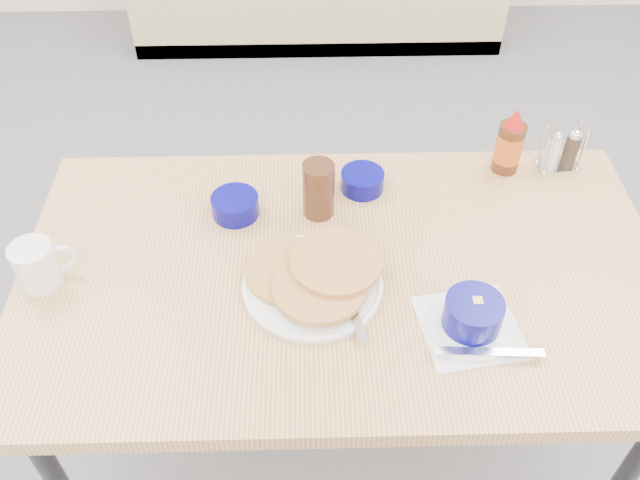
{
  "coord_description": "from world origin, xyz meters",
  "views": [
    {
      "loc": [
        -0.07,
        -0.74,
        1.84
      ],
      "look_at": [
        -0.05,
        0.28,
        0.82
      ],
      "focal_mm": 38.0,
      "sensor_mm": 36.0,
      "label": 1
    }
  ],
  "objects_px": {
    "dining_table": "(342,287)",
    "syrup_bottle": "(509,144)",
    "coffee_mug": "(38,264)",
    "creamer_bowl": "(235,206)",
    "amber_tumbler": "(318,189)",
    "butter_bowl": "(362,181)",
    "pancake_plate": "(314,279)",
    "condiment_caddy": "(561,152)",
    "grits_setting": "(472,318)"
  },
  "relations": [
    {
      "from": "dining_table",
      "to": "syrup_bottle",
      "type": "xyz_separation_m",
      "value": [
        0.42,
        0.33,
        0.14
      ]
    },
    {
      "from": "coffee_mug",
      "to": "creamer_bowl",
      "type": "bearing_deg",
      "value": 27.01
    },
    {
      "from": "coffee_mug",
      "to": "creamer_bowl",
      "type": "height_order",
      "value": "coffee_mug"
    },
    {
      "from": "amber_tumbler",
      "to": "dining_table",
      "type": "bearing_deg",
      "value": -74.89
    },
    {
      "from": "creamer_bowl",
      "to": "butter_bowl",
      "type": "height_order",
      "value": "creamer_bowl"
    },
    {
      "from": "pancake_plate",
      "to": "condiment_caddy",
      "type": "xyz_separation_m",
      "value": [
        0.62,
        0.39,
        0.02
      ]
    },
    {
      "from": "pancake_plate",
      "to": "butter_bowl",
      "type": "height_order",
      "value": "pancake_plate"
    },
    {
      "from": "grits_setting",
      "to": "condiment_caddy",
      "type": "relative_size",
      "value": 1.89
    },
    {
      "from": "grits_setting",
      "to": "amber_tumbler",
      "type": "xyz_separation_m",
      "value": [
        -0.29,
        0.35,
        0.04
      ]
    },
    {
      "from": "amber_tumbler",
      "to": "syrup_bottle",
      "type": "xyz_separation_m",
      "value": [
        0.47,
        0.15,
        0.01
      ]
    },
    {
      "from": "creamer_bowl",
      "to": "butter_bowl",
      "type": "bearing_deg",
      "value": 15.36
    },
    {
      "from": "coffee_mug",
      "to": "amber_tumbler",
      "type": "distance_m",
      "value": 0.62
    },
    {
      "from": "butter_bowl",
      "to": "condiment_caddy",
      "type": "distance_m",
      "value": 0.51
    },
    {
      "from": "coffee_mug",
      "to": "condiment_caddy",
      "type": "distance_m",
      "value": 1.25
    },
    {
      "from": "coffee_mug",
      "to": "creamer_bowl",
      "type": "relative_size",
      "value": 1.17
    },
    {
      "from": "dining_table",
      "to": "grits_setting",
      "type": "bearing_deg",
      "value": -34.53
    },
    {
      "from": "condiment_caddy",
      "to": "syrup_bottle",
      "type": "distance_m",
      "value": 0.14
    },
    {
      "from": "creamer_bowl",
      "to": "condiment_caddy",
      "type": "distance_m",
      "value": 0.82
    },
    {
      "from": "coffee_mug",
      "to": "grits_setting",
      "type": "height_order",
      "value": "coffee_mug"
    },
    {
      "from": "pancake_plate",
      "to": "creamer_bowl",
      "type": "distance_m",
      "value": 0.29
    },
    {
      "from": "condiment_caddy",
      "to": "dining_table",
      "type": "bearing_deg",
      "value": -155.72
    },
    {
      "from": "dining_table",
      "to": "syrup_bottle",
      "type": "relative_size",
      "value": 8.02
    },
    {
      "from": "pancake_plate",
      "to": "creamer_bowl",
      "type": "bearing_deg",
      "value": 127.99
    },
    {
      "from": "butter_bowl",
      "to": "condiment_caddy",
      "type": "xyz_separation_m",
      "value": [
        0.5,
        0.07,
        0.02
      ]
    },
    {
      "from": "pancake_plate",
      "to": "amber_tumbler",
      "type": "height_order",
      "value": "amber_tumbler"
    },
    {
      "from": "dining_table",
      "to": "amber_tumbler",
      "type": "xyz_separation_m",
      "value": [
        -0.05,
        0.18,
        0.13
      ]
    },
    {
      "from": "coffee_mug",
      "to": "grits_setting",
      "type": "bearing_deg",
      "value": -9.57
    },
    {
      "from": "dining_table",
      "to": "pancake_plate",
      "type": "distance_m",
      "value": 0.12
    },
    {
      "from": "pancake_plate",
      "to": "creamer_bowl",
      "type": "height_order",
      "value": "pancake_plate"
    },
    {
      "from": "coffee_mug",
      "to": "grits_setting",
      "type": "xyz_separation_m",
      "value": [
        0.88,
        -0.15,
        -0.02
      ]
    },
    {
      "from": "butter_bowl",
      "to": "condiment_caddy",
      "type": "bearing_deg",
      "value": 8.49
    },
    {
      "from": "syrup_bottle",
      "to": "butter_bowl",
      "type": "bearing_deg",
      "value": -169.48
    },
    {
      "from": "coffee_mug",
      "to": "butter_bowl",
      "type": "distance_m",
      "value": 0.75
    },
    {
      "from": "coffee_mug",
      "to": "grits_setting",
      "type": "distance_m",
      "value": 0.89
    },
    {
      "from": "coffee_mug",
      "to": "amber_tumbler",
      "type": "relative_size",
      "value": 0.93
    },
    {
      "from": "butter_bowl",
      "to": "amber_tumbler",
      "type": "relative_size",
      "value": 0.76
    },
    {
      "from": "grits_setting",
      "to": "syrup_bottle",
      "type": "relative_size",
      "value": 1.36
    },
    {
      "from": "amber_tumbler",
      "to": "coffee_mug",
      "type": "bearing_deg",
      "value": -161.04
    },
    {
      "from": "creamer_bowl",
      "to": "amber_tumbler",
      "type": "xyz_separation_m",
      "value": [
        0.19,
        0.0,
        0.04
      ]
    },
    {
      "from": "coffee_mug",
      "to": "syrup_bottle",
      "type": "relative_size",
      "value": 0.73
    },
    {
      "from": "amber_tumbler",
      "to": "butter_bowl",
      "type": "bearing_deg",
      "value": 37.13
    },
    {
      "from": "amber_tumbler",
      "to": "creamer_bowl",
      "type": "bearing_deg",
      "value": -179.71
    },
    {
      "from": "creamer_bowl",
      "to": "amber_tumbler",
      "type": "bearing_deg",
      "value": 0.29
    },
    {
      "from": "dining_table",
      "to": "condiment_caddy",
      "type": "relative_size",
      "value": 11.17
    },
    {
      "from": "butter_bowl",
      "to": "amber_tumbler",
      "type": "xyz_separation_m",
      "value": [
        -0.11,
        -0.08,
        0.05
      ]
    },
    {
      "from": "creamer_bowl",
      "to": "condiment_caddy",
      "type": "xyz_separation_m",
      "value": [
        0.8,
        0.16,
        0.02
      ]
    },
    {
      "from": "grits_setting",
      "to": "syrup_bottle",
      "type": "bearing_deg",
      "value": 70.51
    },
    {
      "from": "grits_setting",
      "to": "creamer_bowl",
      "type": "bearing_deg",
      "value": 144.38
    },
    {
      "from": "grits_setting",
      "to": "creamer_bowl",
      "type": "height_order",
      "value": "grits_setting"
    },
    {
      "from": "coffee_mug",
      "to": "condiment_caddy",
      "type": "height_order",
      "value": "condiment_caddy"
    }
  ]
}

